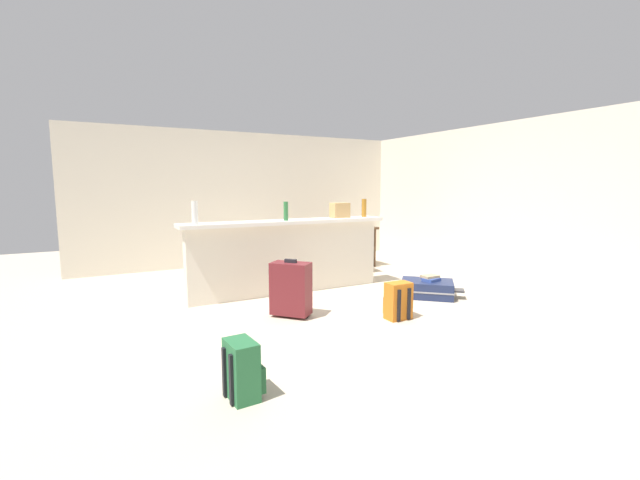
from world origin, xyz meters
TOP-DOWN VIEW (x-y plane):
  - ground_plane at (0.00, 0.00)m, footprint 13.00×13.00m
  - wall_back at (0.00, 3.05)m, footprint 6.60×0.10m
  - wall_right at (3.05, 0.30)m, footprint 0.10×6.00m
  - partition_half_wall at (-0.43, 0.52)m, footprint 2.80×0.20m
  - bar_countertop at (-0.43, 0.52)m, footprint 2.96×0.40m
  - bottle_white at (-1.70, 0.44)m, footprint 0.08×0.08m
  - bottle_green at (-0.48, 0.46)m, footprint 0.06×0.06m
  - bottle_amber at (0.84, 0.51)m, footprint 0.07×0.07m
  - grocery_bag at (0.44, 0.56)m, footprint 0.26×0.18m
  - dining_table at (1.28, 1.85)m, footprint 1.10×0.80m
  - dining_chair_near_partition at (1.26, 1.32)m, footprint 0.43×0.43m
  - suitcase_flat_navy at (1.14, -0.59)m, footprint 0.84×0.83m
  - backpack_orange at (0.17, -1.16)m, footprint 0.28×0.25m
  - suitcase_upright_maroon at (-0.86, -0.50)m, footprint 0.47×0.49m
  - backpack_green at (-1.94, -2.05)m, footprint 0.26×0.29m
  - book_stack at (1.17, -0.61)m, footprint 0.25×0.22m

SIDE VIEW (x-z plane):
  - ground_plane at x=0.00m, z-range -0.05..0.00m
  - suitcase_flat_navy at x=1.14m, z-range 0.00..0.22m
  - backpack_orange at x=0.17m, z-range -0.01..0.41m
  - backpack_green at x=-1.94m, z-range -0.01..0.41m
  - book_stack at x=1.17m, z-range 0.22..0.29m
  - suitcase_upright_maroon at x=-0.86m, z-range 0.00..0.67m
  - partition_half_wall at x=-0.43m, z-range 0.00..0.98m
  - dining_chair_near_partition at x=1.26m, z-range 0.05..0.98m
  - dining_table at x=1.28m, z-range 0.28..1.02m
  - bar_countertop at x=-0.43m, z-range 0.98..1.03m
  - grocery_bag at x=0.44m, z-range 1.03..1.25m
  - bottle_green at x=-0.48m, z-range 1.03..1.28m
  - bottle_amber at x=0.84m, z-range 1.03..1.30m
  - bottle_white at x=-1.70m, z-range 1.03..1.31m
  - wall_back at x=0.00m, z-range 0.00..2.50m
  - wall_right at x=3.05m, z-range 0.00..2.50m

